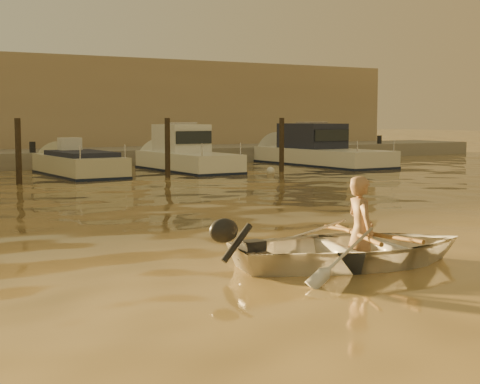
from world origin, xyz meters
TOP-DOWN VIEW (x-y plane):
  - ground_plane at (0.00, 0.00)m, footprint 160.00×160.00m
  - dinghy at (0.46, -0.89)m, footprint 3.89×3.19m
  - person at (0.56, -0.92)m, footprint 0.49×0.63m
  - outboard_motor at (-1.00, -0.53)m, footprint 0.97×0.61m
  - oar_port at (0.70, -0.96)m, footprint 0.14×2.10m
  - oar_starboard at (0.51, -0.91)m, footprint 0.92×1.94m
  - moored_boat_3 at (2.47, 16.00)m, footprint 1.90×5.54m
  - moored_boat_4 at (6.72, 16.00)m, footprint 1.94×6.10m
  - moored_boat_5 at (13.11, 16.00)m, footprint 2.33×7.78m
  - piling_2 at (-0.20, 13.80)m, footprint 0.18×0.18m
  - piling_3 at (4.80, 13.80)m, footprint 0.18×0.18m
  - piling_4 at (9.50, 13.80)m, footprint 0.18×0.18m
  - fender_d at (2.48, 13.88)m, footprint 0.30×0.30m
  - fender_e at (8.59, 13.18)m, footprint 0.30×0.30m

SIDE VIEW (x-z plane):
  - ground_plane at x=0.00m, z-range 0.00..0.00m
  - fender_d at x=2.48m, z-range -0.05..0.25m
  - fender_e at x=8.59m, z-range -0.05..0.25m
  - moored_boat_3 at x=2.47m, z-range -0.25..0.70m
  - dinghy at x=0.46m, z-range -0.12..0.58m
  - outboard_motor at x=-1.00m, z-range -0.07..0.63m
  - oar_port at x=0.70m, z-range 0.35..0.49m
  - oar_starboard at x=0.51m, z-range 0.35..0.49m
  - person at x=0.56m, z-range -0.30..1.23m
  - moored_boat_4 at x=6.72m, z-range -0.25..1.50m
  - moored_boat_5 at x=13.11m, z-range -0.25..1.50m
  - piling_2 at x=-0.20m, z-range -0.20..2.00m
  - piling_3 at x=4.80m, z-range -0.20..2.00m
  - piling_4 at x=9.50m, z-range -0.20..2.00m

